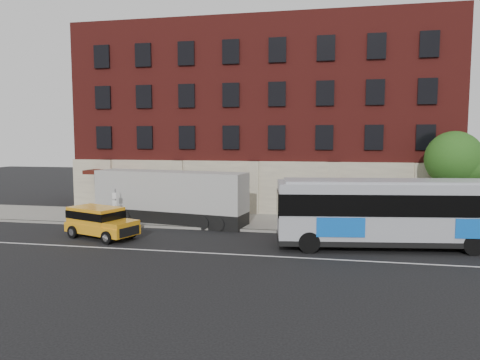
% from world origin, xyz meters
% --- Properties ---
extents(ground, '(120.00, 120.00, 0.00)m').
position_xyz_m(ground, '(0.00, 0.00, 0.00)').
color(ground, black).
rests_on(ground, ground).
extents(sidewalk, '(60.00, 6.00, 0.15)m').
position_xyz_m(sidewalk, '(0.00, 9.00, 0.07)').
color(sidewalk, gray).
rests_on(sidewalk, ground).
extents(kerb, '(60.00, 0.25, 0.15)m').
position_xyz_m(kerb, '(0.00, 6.00, 0.07)').
color(kerb, gray).
rests_on(kerb, ground).
extents(lane_line, '(60.00, 0.12, 0.01)m').
position_xyz_m(lane_line, '(0.00, 0.50, 0.01)').
color(lane_line, silver).
rests_on(lane_line, ground).
extents(building, '(30.00, 12.10, 15.00)m').
position_xyz_m(building, '(-0.01, 16.92, 7.58)').
color(building, maroon).
rests_on(building, sidewalk).
extents(sign_pole, '(0.30, 0.20, 2.50)m').
position_xyz_m(sign_pole, '(-8.50, 6.15, 1.45)').
color(sign_pole, slate).
rests_on(sign_pole, ground).
extents(street_tree, '(3.60, 3.60, 6.20)m').
position_xyz_m(street_tree, '(13.54, 9.48, 4.41)').
color(street_tree, '#36291B').
rests_on(street_tree, sidewalk).
extents(city_bus, '(13.69, 4.67, 3.68)m').
position_xyz_m(city_bus, '(9.46, 3.45, 2.03)').
color(city_bus, '#A5A8AF').
rests_on(city_bus, ground).
extents(yellow_suv, '(4.85, 3.29, 1.81)m').
position_xyz_m(yellow_suv, '(-7.79, 2.70, 1.04)').
color(yellow_suv, '#FFA61B').
rests_on(yellow_suv, ground).
extents(shipping_container, '(11.09, 4.06, 3.62)m').
position_xyz_m(shipping_container, '(-5.13, 7.53, 1.79)').
color(shipping_container, black).
rests_on(shipping_container, ground).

